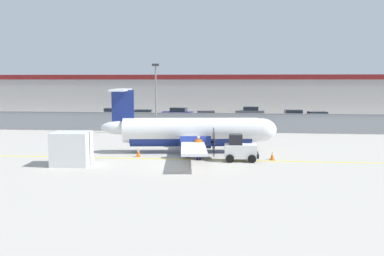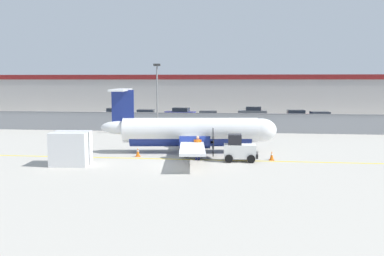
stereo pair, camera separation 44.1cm
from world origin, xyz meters
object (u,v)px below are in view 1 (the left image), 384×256
object	(u,v)px
traffic_cone_far_left	(272,156)
apron_light_pole	(156,93)
traffic_cone_near_right	(138,152)
parked_car_2	(178,113)
cargo_container	(72,149)
parked_car_1	(143,115)
baggage_tug	(240,149)
commuter_airplane	(194,132)
parked_car_3	(205,117)
parked_car_0	(114,114)
ground_crew_worker	(198,147)
parked_car_6	(318,118)
parked_car_4	(250,112)
parked_car_5	(292,116)
traffic_cone_near_left	(232,152)

from	to	relation	value
traffic_cone_far_left	apron_light_pole	distance (m)	17.80
traffic_cone_near_right	parked_car_2	bearing A→B (deg)	92.22
cargo_container	parked_car_2	distance (m)	33.31
parked_car_2	traffic_cone_far_left	bearing A→B (deg)	117.45
traffic_cone_far_left	parked_car_1	bearing A→B (deg)	120.21
baggage_tug	parked_car_2	world-z (taller)	baggage_tug
parked_car_1	cargo_container	bearing A→B (deg)	89.17
commuter_airplane	parked_car_1	world-z (taller)	commuter_airplane
traffic_cone_far_left	parked_car_3	world-z (taller)	parked_car_3
baggage_tug	parked_car_0	size ratio (longest dim) A/B	0.56
parked_car_1	apron_light_pole	world-z (taller)	apron_light_pole
commuter_airplane	parked_car_0	size ratio (longest dim) A/B	3.80
ground_crew_worker	parked_car_0	size ratio (longest dim) A/B	0.40
parked_car_1	parked_car_6	size ratio (longest dim) A/B	0.99
baggage_tug	traffic_cone_near_right	world-z (taller)	baggage_tug
apron_light_pole	parked_car_4	bearing A→B (deg)	62.67
commuter_airplane	parked_car_5	bearing A→B (deg)	59.67
traffic_cone_near_left	parked_car_1	distance (m)	27.23
parked_car_0	parked_car_2	xyz separation A→B (m)	(8.76, 1.98, 0.00)
commuter_airplane	baggage_tug	size ratio (longest dim) A/B	6.77
parked_car_1	apron_light_pole	distance (m)	13.39
parked_car_0	parked_car_2	size ratio (longest dim) A/B	0.96
commuter_airplane	apron_light_pole	world-z (taller)	apron_light_pole
traffic_cone_near_left	traffic_cone_near_right	xyz separation A→B (m)	(-6.83, -1.12, 0.00)
baggage_tug	parked_car_2	bearing A→B (deg)	103.15
cargo_container	parked_car_4	world-z (taller)	cargo_container
parked_car_3	parked_car_6	world-z (taller)	same
traffic_cone_far_left	parked_car_4	world-z (taller)	parked_car_4
apron_light_pole	baggage_tug	bearing A→B (deg)	-58.89
traffic_cone_far_left	parked_car_2	world-z (taller)	parked_car_2
commuter_airplane	apron_light_pole	xyz separation A→B (m)	(-5.04, 10.94, 2.70)
baggage_tug	parked_car_1	xyz separation A→B (m)	(-12.73, 26.47, 0.04)
traffic_cone_near_right	parked_car_6	world-z (taller)	parked_car_6
parked_car_2	parked_car_4	xyz separation A→B (m)	(10.30, 3.46, 0.00)
commuter_airplane	parked_car_6	size ratio (longest dim) A/B	3.68
traffic_cone_far_left	parked_car_5	xyz separation A→B (m)	(4.82, 27.33, 0.58)
traffic_cone_near_right	apron_light_pole	world-z (taller)	apron_light_pole
baggage_tug	parked_car_0	bearing A→B (deg)	118.65
traffic_cone_far_left	apron_light_pole	xyz separation A→B (m)	(-10.86, 13.53, 3.99)
traffic_cone_near_right	ground_crew_worker	bearing A→B (deg)	-10.29
ground_crew_worker	cargo_container	world-z (taller)	cargo_container
parked_car_3	parked_car_5	size ratio (longest dim) A/B	1.00
baggage_tug	cargo_container	distance (m)	11.36
ground_crew_worker	parked_car_0	bearing A→B (deg)	29.85
traffic_cone_near_right	parked_car_0	world-z (taller)	parked_car_0
parked_car_0	apron_light_pole	distance (m)	17.30
parked_car_0	apron_light_pole	size ratio (longest dim) A/B	0.58
cargo_container	parked_car_4	size ratio (longest dim) A/B	0.60
parked_car_2	parked_car_4	size ratio (longest dim) A/B	1.03
baggage_tug	parked_car_0	xyz separation A→B (m)	(-17.32, 28.74, 0.04)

